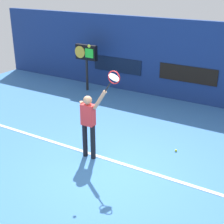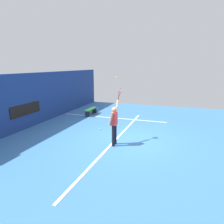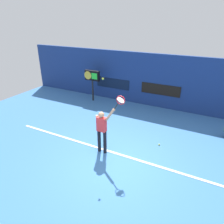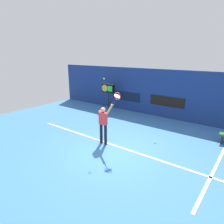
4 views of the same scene
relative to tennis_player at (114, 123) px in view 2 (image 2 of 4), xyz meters
name	(u,v)px [view 2 (image 2 of 4)]	position (x,y,z in m)	size (l,w,h in m)	color
ground_plane	(126,140)	(0.70, -0.36, -1.01)	(18.00, 18.00, 0.00)	#3870B2
back_wall	(23,102)	(0.70, 5.40, 0.49)	(18.00, 0.20, 2.99)	navy
sponsor_banner_center	(26,110)	(0.70, 5.28, 0.06)	(2.20, 0.03, 0.60)	black
court_baseline	(116,139)	(0.70, 0.13, -1.00)	(10.00, 0.10, 0.01)	white
court_sideline	(112,118)	(4.44, 1.64, -1.00)	(0.10, 7.00, 0.01)	white
tennis_player	(114,123)	(0.00, 0.00, 0.00)	(0.79, 0.31, 1.92)	black
tennis_racket	(120,92)	(0.72, 0.00, 1.24)	(0.47, 0.27, 0.60)	black
tennis_ball	(116,77)	(0.11, -0.05, 1.91)	(0.07, 0.07, 0.07)	#CCE033
court_bench	(91,110)	(4.77, 3.33, -0.67)	(1.40, 0.36, 0.45)	#1E592D
water_bottle	(97,110)	(5.85, 3.33, -0.89)	(0.07, 0.07, 0.24)	#338CD8
spare_ball	(100,129)	(1.83, 1.44, -0.97)	(0.07, 0.07, 0.07)	#CCE033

